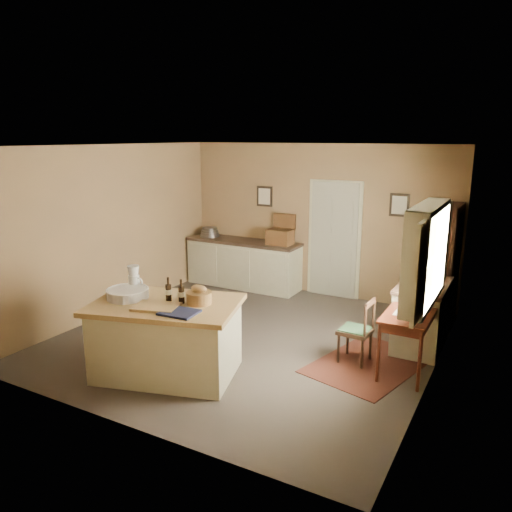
{
  "coord_description": "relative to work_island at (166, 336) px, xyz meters",
  "views": [
    {
      "loc": [
        3.3,
        -5.78,
        2.83
      ],
      "look_at": [
        -0.04,
        0.3,
        1.15
      ],
      "focal_mm": 35.0,
      "sensor_mm": 36.0,
      "label": 1
    }
  ],
  "objects": [
    {
      "name": "shelving_unit",
      "position": [
        2.69,
        3.4,
        0.44
      ],
      "size": [
        0.31,
        0.83,
        1.84
      ],
      "color": "black",
      "rests_on": "ground"
    },
    {
      "name": "writing_desk",
      "position": [
        2.54,
        1.41,
        0.19
      ],
      "size": [
        0.55,
        0.89,
        0.82
      ],
      "color": "#38150C",
      "rests_on": "ground"
    },
    {
      "name": "right_cabinet",
      "position": [
        2.54,
        2.3,
        -0.02
      ],
      "size": [
        0.62,
        1.11,
        0.99
      ],
      "color": "beige",
      "rests_on": "ground"
    },
    {
      "name": "wall_back",
      "position": [
        0.34,
        3.9,
        0.87
      ],
      "size": [
        5.0,
        0.1,
        2.7
      ],
      "primitive_type": "cube",
      "color": "olive",
      "rests_on": "ground"
    },
    {
      "name": "ground",
      "position": [
        0.34,
        1.4,
        -0.48
      ],
      "size": [
        5.0,
        5.0,
        0.0
      ],
      "primitive_type": "plane",
      "color": "#4C423A",
      "rests_on": "ground"
    },
    {
      "name": "ceiling",
      "position": [
        0.34,
        1.4,
        2.22
      ],
      "size": [
        5.0,
        5.0,
        0.0
      ],
      "primitive_type": "plane",
      "color": "silver",
      "rests_on": "wall_back"
    },
    {
      "name": "wall_right",
      "position": [
        2.84,
        1.4,
        0.87
      ],
      "size": [
        0.1,
        5.0,
        2.7
      ],
      "primitive_type": "cube",
      "color": "olive",
      "rests_on": "ground"
    },
    {
      "name": "desk_chair",
      "position": [
        1.89,
        1.42,
        -0.07
      ],
      "size": [
        0.4,
        0.4,
        0.82
      ],
      "primitive_type": null,
      "rotation": [
        0.0,
        0.0,
        -0.05
      ],
      "color": "black",
      "rests_on": "ground"
    },
    {
      "name": "sideboard",
      "position": [
        -1.0,
        3.6,
        -0.0
      ],
      "size": [
        2.23,
        0.63,
        1.18
      ],
      "color": "beige",
      "rests_on": "ground"
    },
    {
      "name": "work_island",
      "position": [
        0.0,
        0.0,
        0.0
      ],
      "size": [
        1.96,
        1.56,
        1.2
      ],
      "rotation": [
        0.0,
        0.0,
        0.28
      ],
      "color": "beige",
      "rests_on": "ground"
    },
    {
      "name": "wall_front",
      "position": [
        0.34,
        -1.1,
        0.87
      ],
      "size": [
        5.0,
        0.1,
        2.7
      ],
      "primitive_type": "cube",
      "color": "olive",
      "rests_on": "ground"
    },
    {
      "name": "wall_left",
      "position": [
        -2.16,
        1.4,
        0.87
      ],
      "size": [
        0.1,
        5.0,
        2.7
      ],
      "primitive_type": "cube",
      "color": "olive",
      "rests_on": "ground"
    },
    {
      "name": "framed_prints",
      "position": [
        0.54,
        3.87,
        1.24
      ],
      "size": [
        2.82,
        0.02,
        0.38
      ],
      "color": "black",
      "rests_on": "ground"
    },
    {
      "name": "rug",
      "position": [
        2.09,
        1.41,
        -0.48
      ],
      "size": [
        1.46,
        1.82,
        0.01
      ],
      "primitive_type": "cube",
      "rotation": [
        0.0,
        0.0,
        -0.25
      ],
      "color": "#4F2314",
      "rests_on": "ground"
    },
    {
      "name": "door",
      "position": [
        0.69,
        3.87,
        0.57
      ],
      "size": [
        0.97,
        0.06,
        2.11
      ],
      "primitive_type": "cube",
      "color": "#A9A78E",
      "rests_on": "ground"
    },
    {
      "name": "window",
      "position": [
        2.76,
        1.2,
        1.07
      ],
      "size": [
        0.25,
        1.99,
        1.12
      ],
      "color": "beige",
      "rests_on": "ground"
    }
  ]
}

